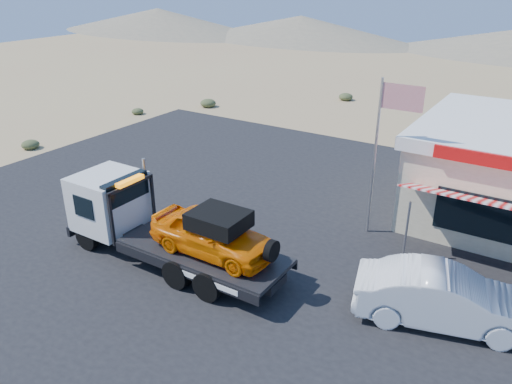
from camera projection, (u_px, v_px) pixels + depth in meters
ground at (202, 248)px, 18.44m from camera, size 120.00×120.00×0.00m
asphalt_lot at (288, 229)px, 19.77m from camera, size 32.00×24.00×0.02m
tow_truck at (167, 224)px, 16.98m from camera, size 8.30×2.46×2.77m
white_sedan at (445, 298)px, 14.20m from camera, size 5.35×3.06×1.67m
flagpole at (383, 141)px, 17.95m from camera, size 1.55×0.10×6.00m
desert_scrub at (119, 130)px, 31.20m from camera, size 26.90×31.07×0.63m
distant_hills at (405, 34)px, 64.95m from camera, size 126.00×48.00×4.20m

